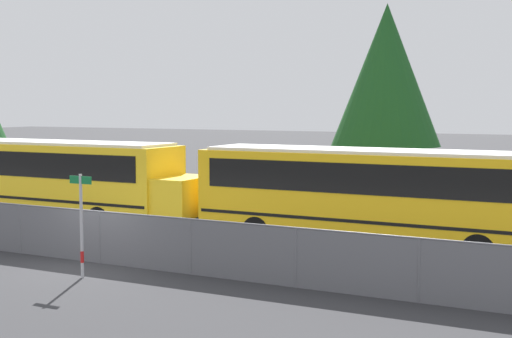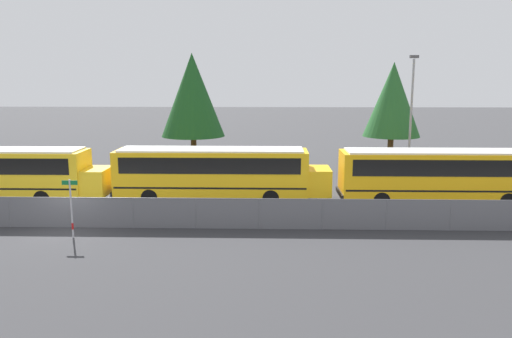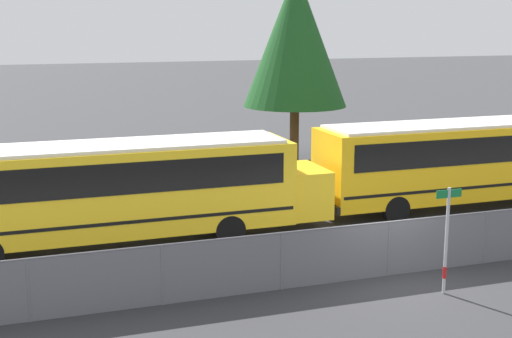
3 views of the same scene
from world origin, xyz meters
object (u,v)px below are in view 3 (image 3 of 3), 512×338
object	(u,v)px
street_sign	(446,238)
tree_2	(295,39)
school_bus_2	(117,186)
school_bus_3	(473,156)

from	to	relation	value
street_sign	tree_2	world-z (taller)	tree_2
school_bus_2	street_sign	size ratio (longest dim) A/B	4.64
school_bus_2	tree_2	distance (m)	15.04
school_bus_3	street_sign	xyz separation A→B (m)	(-5.77, -7.04, -0.39)
school_bus_2	school_bus_3	xyz separation A→B (m)	(12.79, 0.47, 0.00)
school_bus_3	tree_2	size ratio (longest dim) A/B	1.39
school_bus_3	tree_2	world-z (taller)	tree_2
school_bus_2	school_bus_3	size ratio (longest dim) A/B	1.00
school_bus_3	school_bus_2	bearing A→B (deg)	-177.88
street_sign	school_bus_3	bearing A→B (deg)	50.65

